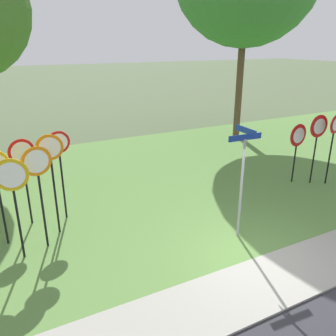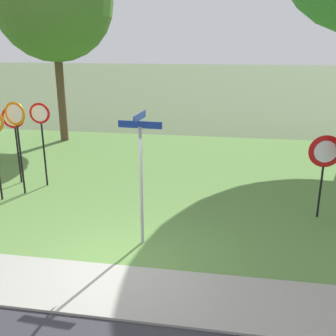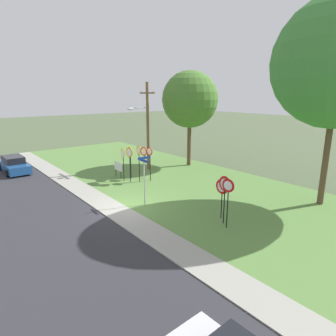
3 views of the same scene
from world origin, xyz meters
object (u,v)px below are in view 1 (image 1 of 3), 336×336
(stop_sign_near_left, at_px, (60,157))
(stop_sign_far_left, at_px, (13,187))
(street_name_post, at_px, (242,174))
(stop_sign_center_tall, at_px, (23,164))
(yield_sign_near_right, at_px, (318,133))
(yield_sign_far_left, at_px, (334,133))
(stop_sign_near_right, at_px, (38,176))
(yield_sign_near_left, at_px, (298,140))
(stop_sign_far_center, at_px, (52,164))

(stop_sign_near_left, relative_size, stop_sign_far_left, 1.04)
(stop_sign_far_left, height_order, street_name_post, street_name_post)
(stop_sign_center_tall, height_order, street_name_post, street_name_post)
(stop_sign_center_tall, xyz_separation_m, yield_sign_near_right, (9.61, -1.59, 0.09))
(yield_sign_near_right, height_order, street_name_post, street_name_post)
(stop_sign_near_left, bearing_deg, yield_sign_far_left, -15.67)
(stop_sign_near_left, distance_m, stop_sign_near_right, 1.55)
(yield_sign_near_left, bearing_deg, stop_sign_far_left, -179.88)
(stop_sign_center_tall, bearing_deg, stop_sign_near_right, -93.36)
(yield_sign_near_left, relative_size, yield_sign_near_right, 0.86)
(stop_sign_far_left, height_order, yield_sign_near_left, stop_sign_far_left)
(stop_sign_near_right, bearing_deg, stop_sign_center_tall, 86.69)
(stop_sign_near_left, distance_m, yield_sign_near_left, 8.21)
(stop_sign_far_left, xyz_separation_m, yield_sign_far_left, (10.47, -0.21, 0.06))
(yield_sign_near_right, bearing_deg, yield_sign_far_left, -29.29)
(stop_sign_far_left, bearing_deg, stop_sign_center_tall, 87.71)
(stop_sign_near_right, distance_m, yield_sign_near_right, 9.41)
(yield_sign_near_right, height_order, yield_sign_far_left, yield_sign_far_left)
(stop_sign_near_left, xyz_separation_m, yield_sign_near_right, (8.64, -1.48, 0.03))
(yield_sign_near_left, bearing_deg, yield_sign_far_left, -38.37)
(stop_sign_near_left, xyz_separation_m, stop_sign_far_center, (-0.35, -0.77, 0.11))
(stop_sign_far_center, xyz_separation_m, street_name_post, (4.25, -2.40, -0.23))
(stop_sign_near_right, height_order, stop_sign_far_center, stop_sign_far_center)
(stop_sign_far_center, distance_m, yield_sign_near_right, 9.03)
(stop_sign_near_left, distance_m, yield_sign_near_right, 8.77)
(stop_sign_far_center, xyz_separation_m, stop_sign_center_tall, (-0.61, 0.88, -0.18))
(yield_sign_near_left, bearing_deg, stop_sign_center_tall, 169.70)
(stop_sign_near_right, bearing_deg, yield_sign_near_left, -9.43)
(stop_sign_near_left, distance_m, yield_sign_far_left, 9.28)
(stop_sign_far_center, relative_size, stop_sign_center_tall, 1.10)
(stop_sign_far_center, bearing_deg, stop_sign_near_right, -118.01)
(stop_sign_near_right, xyz_separation_m, yield_sign_near_right, (9.41, -0.14, -0.02))
(stop_sign_near_left, height_order, stop_sign_near_right, stop_sign_near_right)
(stop_sign_far_center, relative_size, yield_sign_near_left, 1.26)
(stop_sign_near_right, distance_m, stop_sign_far_center, 0.70)
(yield_sign_far_left, relative_size, street_name_post, 0.86)
(stop_sign_near_right, relative_size, yield_sign_far_left, 1.04)
(stop_sign_far_left, bearing_deg, yield_sign_near_right, 11.40)
(yield_sign_far_left, bearing_deg, yield_sign_near_right, 139.78)
(street_name_post, bearing_deg, stop_sign_near_right, 162.13)
(stop_sign_near_left, xyz_separation_m, street_name_post, (3.90, -3.17, -0.12))
(stop_sign_far_center, xyz_separation_m, yield_sign_far_left, (9.46, -1.01, -0.09))
(stop_sign_near_right, distance_m, stop_sign_center_tall, 1.47)
(yield_sign_near_left, bearing_deg, stop_sign_near_left, 169.59)
(stop_sign_near_right, xyz_separation_m, street_name_post, (4.66, -1.83, -0.17))
(stop_sign_far_left, height_order, yield_sign_near_right, yield_sign_near_right)
(stop_sign_near_right, height_order, yield_sign_near_left, stop_sign_near_right)
(yield_sign_far_left, xyz_separation_m, street_name_post, (-5.21, -1.39, -0.14))
(stop_sign_near_left, distance_m, stop_sign_far_left, 2.08)
(stop_sign_near_left, bearing_deg, street_name_post, -43.74)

